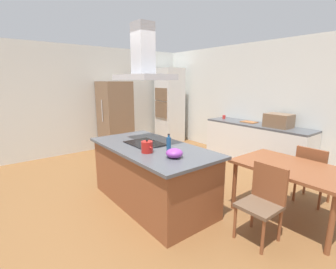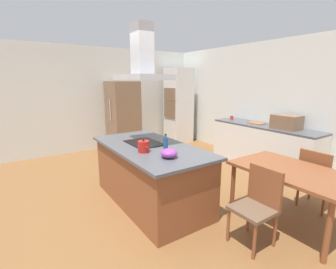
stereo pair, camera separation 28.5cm
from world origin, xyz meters
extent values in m
plane|color=brown|center=(0.00, 1.50, 0.00)|extent=(16.00, 16.00, 0.00)
cube|color=silver|center=(0.00, 3.25, 1.35)|extent=(7.20, 0.10, 2.70)
cube|color=silver|center=(-3.45, 1.00, 1.35)|extent=(0.10, 8.80, 2.70)
cube|color=brown|center=(0.00, 0.00, 0.43)|extent=(1.99, 0.95, 0.86)
cube|color=#4C4F54|center=(0.00, 0.00, 0.88)|extent=(2.09, 1.05, 0.04)
cube|color=black|center=(-0.17, 0.00, 0.91)|extent=(0.60, 0.44, 0.01)
cylinder|color=#B21E19|center=(0.23, -0.23, 0.98)|extent=(0.16, 0.16, 0.15)
sphere|color=black|center=(0.23, -0.23, 1.07)|extent=(0.03, 0.03, 0.03)
cone|color=#B21E19|center=(0.33, -0.23, 0.98)|extent=(0.06, 0.03, 0.04)
cylinder|color=navy|center=(0.34, 0.06, 0.99)|extent=(0.06, 0.06, 0.19)
cylinder|color=navy|center=(0.34, 0.06, 1.10)|extent=(0.03, 0.03, 0.04)
cylinder|color=black|center=(0.34, 0.06, 1.13)|extent=(0.03, 0.03, 0.01)
ellipsoid|color=purple|center=(0.63, -0.08, 0.96)|extent=(0.21, 0.21, 0.12)
cube|color=silver|center=(-0.07, 2.88, 0.43)|extent=(2.38, 0.62, 0.86)
cube|color=#4C4F54|center=(-0.07, 2.88, 0.88)|extent=(2.38, 0.62, 0.04)
cube|color=brown|center=(0.41, 2.88, 1.04)|extent=(0.50, 0.38, 0.28)
cylinder|color=red|center=(-1.02, 2.91, 0.95)|extent=(0.08, 0.08, 0.09)
cube|color=#995B33|center=(-0.31, 2.93, 0.91)|extent=(0.34, 0.24, 0.02)
cube|color=silver|center=(-2.90, 2.65, 1.10)|extent=(0.70, 0.64, 2.20)
cube|color=brown|center=(-2.90, 2.32, 1.45)|extent=(0.56, 0.02, 0.36)
cube|color=brown|center=(-2.90, 2.32, 1.00)|extent=(0.56, 0.02, 0.48)
cube|color=brown|center=(-2.98, 0.87, 0.91)|extent=(0.80, 0.70, 1.82)
cylinder|color=beige|center=(-2.93, 0.50, 1.10)|extent=(0.02, 0.02, 0.55)
cube|color=brown|center=(1.51, 1.21, 0.73)|extent=(1.40, 0.90, 0.04)
cylinder|color=brown|center=(0.89, 0.84, 0.35)|extent=(0.06, 0.06, 0.71)
cylinder|color=brown|center=(2.13, 0.84, 0.35)|extent=(0.06, 0.06, 0.71)
cylinder|color=brown|center=(0.89, 1.58, 0.35)|extent=(0.06, 0.06, 0.71)
cube|color=brown|center=(1.51, 1.96, 0.43)|extent=(0.42, 0.42, 0.04)
cube|color=brown|center=(1.51, 1.77, 0.67)|extent=(0.42, 0.04, 0.44)
cylinder|color=brown|center=(1.33, 2.14, 0.21)|extent=(0.04, 0.04, 0.41)
cylinder|color=brown|center=(1.69, 2.14, 0.21)|extent=(0.04, 0.04, 0.41)
cylinder|color=brown|center=(1.33, 1.78, 0.21)|extent=(0.04, 0.04, 0.41)
cylinder|color=brown|center=(1.69, 1.78, 0.21)|extent=(0.04, 0.04, 0.41)
cube|color=brown|center=(1.51, 0.46, 0.43)|extent=(0.42, 0.42, 0.04)
cube|color=brown|center=(1.51, 0.65, 0.67)|extent=(0.42, 0.04, 0.44)
cylinder|color=brown|center=(1.69, 0.28, 0.21)|extent=(0.04, 0.04, 0.41)
cylinder|color=brown|center=(1.33, 0.28, 0.21)|extent=(0.04, 0.04, 0.41)
cylinder|color=brown|center=(1.69, 0.64, 0.21)|extent=(0.04, 0.04, 0.41)
cylinder|color=brown|center=(1.33, 0.64, 0.21)|extent=(0.04, 0.04, 0.41)
cube|color=#ADADB2|center=(-0.17, 0.00, 1.89)|extent=(0.90, 0.55, 0.08)
cube|color=#ADADB2|center=(-0.17, 0.00, 2.28)|extent=(0.28, 0.24, 0.70)
camera|label=1|loc=(2.86, -1.93, 1.85)|focal=25.89mm
camera|label=2|loc=(3.03, -1.70, 1.85)|focal=25.89mm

